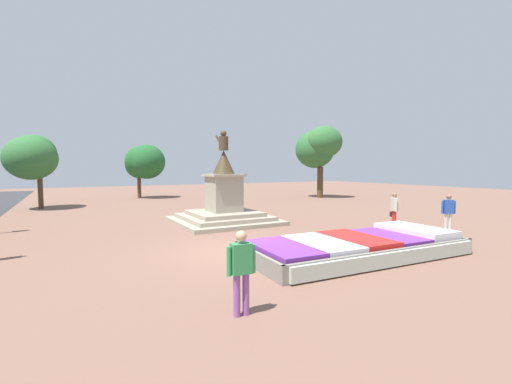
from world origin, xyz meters
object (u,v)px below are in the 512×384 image
at_px(pedestrian_with_handbag, 394,208).
at_px(pedestrian_crossing_plaza, 241,267).
at_px(statue_monument, 224,205).
at_px(flower_planter, 359,246).
at_px(pedestrian_near_planter, 448,211).

relative_size(pedestrian_with_handbag, pedestrian_crossing_plaza, 1.02).
distance_m(pedestrian_with_handbag, pedestrian_crossing_plaza, 11.22).
relative_size(statue_monument, pedestrian_crossing_plaza, 2.96).
bearing_deg(flower_planter, pedestrian_near_planter, 8.69).
distance_m(statue_monument, pedestrian_with_handbag, 8.03).
relative_size(flower_planter, statue_monument, 1.51).
bearing_deg(pedestrian_with_handbag, pedestrian_near_planter, -55.06).
height_order(statue_monument, pedestrian_crossing_plaza, statue_monument).
distance_m(pedestrian_near_planter, pedestrian_crossing_plaza, 11.77).
distance_m(flower_planter, pedestrian_crossing_plaza, 5.64).
bearing_deg(statue_monument, pedestrian_crossing_plaza, -112.14).
height_order(statue_monument, pedestrian_with_handbag, statue_monument).
xyz_separation_m(flower_planter, pedestrian_with_handbag, (4.95, 2.70, 0.63)).
xyz_separation_m(statue_monument, pedestrian_near_planter, (7.25, -7.06, 0.03)).
bearing_deg(pedestrian_crossing_plaza, pedestrian_near_planter, 15.01).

